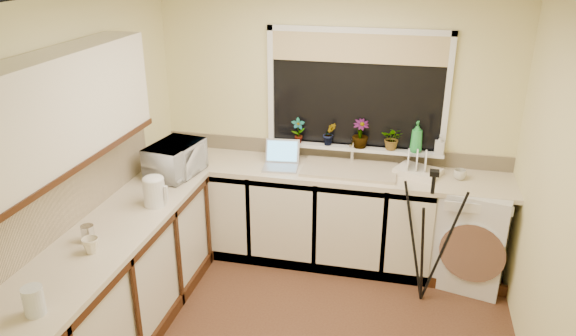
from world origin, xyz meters
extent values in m
plane|color=white|center=(0.00, 0.00, 2.45)|extent=(3.20, 3.20, 0.00)
plane|color=beige|center=(0.00, 1.50, 1.23)|extent=(3.20, 0.00, 3.20)
plane|color=beige|center=(0.00, -1.50, 1.23)|extent=(3.20, 0.00, 3.20)
plane|color=beige|center=(-1.60, 0.00, 1.23)|extent=(0.00, 3.00, 3.00)
plane|color=beige|center=(1.60, 0.00, 1.23)|extent=(0.00, 3.00, 3.00)
cube|color=silver|center=(-0.33, 1.20, 0.43)|extent=(2.55, 0.60, 0.86)
cube|color=silver|center=(-1.30, -0.30, 0.43)|extent=(0.54, 2.40, 0.86)
cube|color=beige|center=(0.00, 1.20, 0.88)|extent=(3.20, 0.60, 0.04)
cube|color=beige|center=(-1.30, -0.30, 0.88)|extent=(0.60, 2.40, 0.04)
cube|color=silver|center=(-1.44, -0.45, 1.80)|extent=(0.28, 1.90, 0.70)
cube|color=beige|center=(-1.59, -0.30, 1.12)|extent=(0.02, 2.40, 0.45)
cube|color=beige|center=(0.00, 1.49, 0.97)|extent=(3.20, 0.02, 0.14)
cube|color=black|center=(0.20, 1.49, 1.55)|extent=(1.50, 0.02, 1.00)
cube|color=tan|center=(0.20, 1.46, 1.92)|extent=(1.50, 0.02, 0.25)
cube|color=white|center=(0.20, 1.43, 1.04)|extent=(1.60, 0.14, 0.03)
cube|color=tan|center=(0.20, 1.20, 0.91)|extent=(0.82, 0.46, 0.03)
cylinder|color=silver|center=(0.20, 1.38, 1.02)|extent=(0.03, 0.03, 0.24)
cube|color=silver|center=(1.27, 1.15, 0.45)|extent=(0.76, 0.74, 0.89)
cube|color=#A0A0A8|center=(-0.40, 1.11, 0.91)|extent=(0.33, 0.25, 0.02)
cube|color=#55AEE8|center=(-0.42, 1.25, 1.02)|extent=(0.31, 0.11, 0.21)
cylinder|color=white|center=(-1.16, 0.19, 1.01)|extent=(0.17, 0.17, 0.22)
cube|color=silver|center=(0.79, 1.25, 0.93)|extent=(0.44, 0.39, 0.05)
cylinder|color=silver|center=(-1.20, -1.18, 0.98)|extent=(0.11, 0.11, 0.16)
cylinder|color=silver|center=(-1.35, -0.42, 0.96)|extent=(0.09, 0.09, 0.12)
imported|color=white|center=(-1.25, 0.78, 1.04)|extent=(0.42, 0.56, 0.28)
imported|color=#999999|center=(-0.30, 1.40, 1.17)|extent=(0.15, 0.12, 0.23)
imported|color=#999999|center=(-0.02, 1.41, 1.16)|extent=(0.14, 0.13, 0.21)
imported|color=#999999|center=(0.26, 1.41, 1.18)|extent=(0.17, 0.17, 0.26)
imported|color=#999999|center=(0.55, 1.42, 1.16)|extent=(0.21, 0.19, 0.21)
imported|color=green|center=(0.75, 1.41, 1.19)|extent=(0.12, 0.13, 0.28)
imported|color=#999999|center=(0.95, 1.40, 1.14)|extent=(0.08, 0.08, 0.17)
imported|color=beige|center=(1.13, 1.23, 0.94)|extent=(0.13, 0.13, 0.09)
imported|color=beige|center=(-1.26, -0.54, 0.95)|extent=(0.13, 0.13, 0.10)
camera|label=1|loc=(0.68, -3.26, 2.76)|focal=34.22mm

